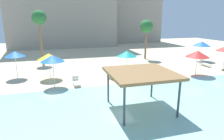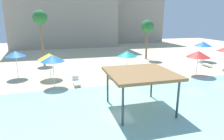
% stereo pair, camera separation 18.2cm
% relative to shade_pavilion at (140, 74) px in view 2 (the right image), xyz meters
% --- Properties ---
extents(ground_plane, '(80.00, 80.00, 0.00)m').
position_rel_shade_pavilion_xyz_m(ground_plane, '(-0.42, 3.74, -2.43)').
color(ground_plane, beige).
extents(lagoon_water, '(44.00, 13.50, 0.04)m').
position_rel_shade_pavilion_xyz_m(lagoon_water, '(-0.42, -1.51, -2.41)').
color(lagoon_water, '#99D1C6').
rests_on(lagoon_water, ground).
extents(shade_pavilion, '(4.14, 4.14, 2.60)m').
position_rel_shade_pavilion_xyz_m(shade_pavilion, '(0.00, 0.00, 0.00)').
color(shade_pavilion, '#42474C').
rests_on(shade_pavilion, ground).
extents(beach_umbrella_yellow_1, '(2.17, 2.17, 2.58)m').
position_rel_shade_pavilion_xyz_m(beach_umbrella_yellow_1, '(-5.90, 9.00, -0.16)').
color(beach_umbrella_yellow_1, silver).
rests_on(beach_umbrella_yellow_1, ground).
extents(beach_umbrella_blue_2, '(1.96, 1.96, 2.76)m').
position_rel_shade_pavilion_xyz_m(beach_umbrella_blue_2, '(-9.15, 10.14, 0.05)').
color(beach_umbrella_blue_2, silver).
rests_on(beach_umbrella_blue_2, ground).
extents(beach_umbrella_red_3, '(2.43, 2.43, 2.65)m').
position_rel_shade_pavilion_xyz_m(beach_umbrella_red_3, '(9.15, 6.01, -0.12)').
color(beach_umbrella_red_3, silver).
rests_on(beach_umbrella_red_3, ground).
extents(beach_umbrella_blue_4, '(2.06, 2.06, 2.84)m').
position_rel_shade_pavilion_xyz_m(beach_umbrella_blue_4, '(-5.49, 6.35, 0.12)').
color(beach_umbrella_blue_4, silver).
rests_on(beach_umbrella_blue_4, ground).
extents(beach_umbrella_blue_5, '(2.40, 2.40, 2.82)m').
position_rel_shade_pavilion_xyz_m(beach_umbrella_blue_5, '(14.85, 12.23, 0.05)').
color(beach_umbrella_blue_5, silver).
rests_on(beach_umbrella_blue_5, ground).
extents(beach_umbrella_teal_6, '(2.04, 2.04, 2.71)m').
position_rel_shade_pavilion_xyz_m(beach_umbrella_teal_6, '(1.82, 7.60, -0.01)').
color(beach_umbrella_teal_6, silver).
rests_on(beach_umbrella_teal_6, ground).
extents(lounge_chair_0, '(0.67, 1.92, 0.74)m').
position_rel_shade_pavilion_xyz_m(lounge_chair_0, '(-3.56, 6.28, -2.10)').
color(lounge_chair_0, white).
rests_on(lounge_chair_0, ground).
extents(lounge_chair_1, '(0.65, 1.91, 0.74)m').
position_rel_shade_pavilion_xyz_m(lounge_chair_1, '(13.18, 9.52, -2.10)').
color(lounge_chair_1, white).
rests_on(lounge_chair_1, ground).
extents(lounge_chair_2, '(1.08, 1.99, 0.74)m').
position_rel_shade_pavilion_xyz_m(lounge_chair_2, '(0.13, 7.04, -2.10)').
color(lounge_chair_2, white).
rests_on(lounge_chair_2, ground).
extents(palm_tree_0, '(1.90, 1.90, 7.04)m').
position_rel_shade_pavilion_xyz_m(palm_tree_0, '(-7.03, 17.05, 3.47)').
color(palm_tree_0, brown).
rests_on(palm_tree_0, ground).
extents(palm_tree_1, '(1.90, 1.90, 5.81)m').
position_rel_shade_pavilion_xyz_m(palm_tree_1, '(7.84, 15.82, 2.30)').
color(palm_tree_1, brown).
rests_on(palm_tree_1, ground).
extents(hotel_block_1, '(20.80, 10.76, 18.49)m').
position_rel_shade_pavilion_xyz_m(hotel_block_1, '(11.18, 40.89, 6.81)').
color(hotel_block_1, '#9E9384').
rests_on(hotel_block_1, ground).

